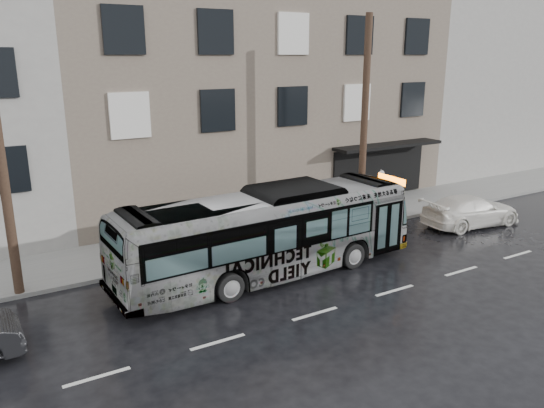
{
  "coord_description": "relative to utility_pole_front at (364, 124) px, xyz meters",
  "views": [
    {
      "loc": [
        -8.43,
        -14.26,
        7.5
      ],
      "look_at": [
        1.45,
        2.5,
        2.01
      ],
      "focal_mm": 35.0,
      "sensor_mm": 36.0,
      "label": 1
    }
  ],
  "objects": [
    {
      "name": "bus",
      "position": [
        -6.23,
        -2.53,
        -3.11
      ],
      "size": [
        11.13,
        2.99,
        3.08
      ],
      "primitive_type": "imported",
      "rotation": [
        0.0,
        0.0,
        1.61
      ],
      "color": "#B2B2B2",
      "rests_on": "ground"
    },
    {
      "name": "sign_post",
      "position": [
        1.1,
        0.0,
        -3.3
      ],
      "size": [
        0.06,
        0.06,
        2.4
      ],
      "primitive_type": "cylinder",
      "color": "slate",
      "rests_on": "sidewalk"
    },
    {
      "name": "ground",
      "position": [
        -6.5,
        -3.3,
        -4.65
      ],
      "size": [
        120.0,
        120.0,
        0.0
      ],
      "primitive_type": "plane",
      "color": "black",
      "rests_on": "ground"
    },
    {
      "name": "utility_pole_front",
      "position": [
        0.0,
        0.0,
        0.0
      ],
      "size": [
        0.3,
        0.3,
        9.0
      ],
      "primitive_type": "cylinder",
      "color": "#422E21",
      "rests_on": "sidewalk"
    },
    {
      "name": "sidewalk",
      "position": [
        -6.5,
        1.6,
        -4.58
      ],
      "size": [
        90.0,
        3.6,
        0.15
      ],
      "primitive_type": "cube",
      "color": "gray",
      "rests_on": "ground"
    },
    {
      "name": "white_sedan",
      "position": [
        4.51,
        -2.32,
        -3.96
      ],
      "size": [
        4.95,
        2.41,
        1.39
      ],
      "primitive_type": "imported",
      "rotation": [
        0.0,
        0.0,
        1.47
      ],
      "color": "white",
      "rests_on": "ground"
    },
    {
      "name": "building_taupe",
      "position": [
        -1.5,
        9.4,
        0.85
      ],
      "size": [
        20.0,
        12.0,
        11.0
      ],
      "primitive_type": "cube",
      "color": "#766C5B",
      "rests_on": "ground"
    },
    {
      "name": "utility_pole_rear",
      "position": [
        -14.0,
        0.0,
        0.0
      ],
      "size": [
        0.3,
        0.3,
        9.0
      ],
      "primitive_type": "cylinder",
      "color": "#422E21",
      "rests_on": "sidewalk"
    },
    {
      "name": "building_filler",
      "position": [
        17.5,
        9.4,
        1.35
      ],
      "size": [
        18.0,
        12.0,
        12.0
      ],
      "primitive_type": "cube",
      "color": "#A3A19A",
      "rests_on": "ground"
    }
  ]
}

